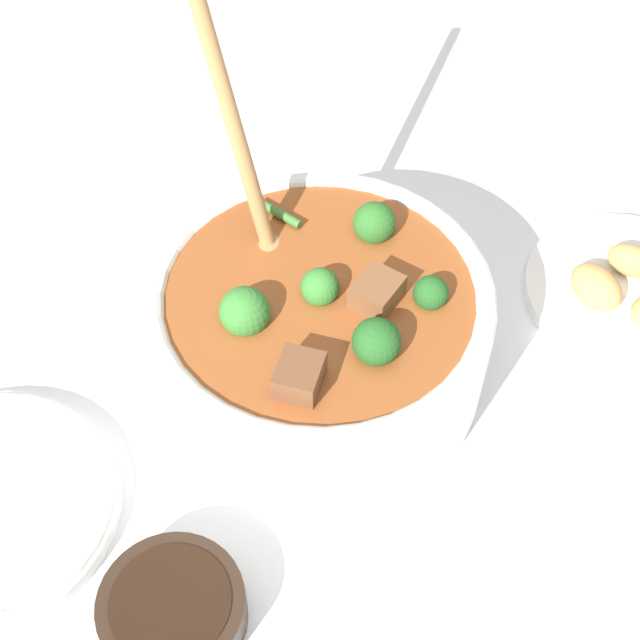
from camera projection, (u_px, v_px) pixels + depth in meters
ground_plane at (320, 372)px, 0.73m from camera, size 4.00×4.00×0.00m
stew_bowl at (320, 325)px, 0.68m from camera, size 0.26×0.26×0.32m
condiment_bowl at (173, 609)px, 0.59m from camera, size 0.10×0.10×0.03m
food_plate at (628, 291)px, 0.77m from camera, size 0.18×0.18×0.04m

